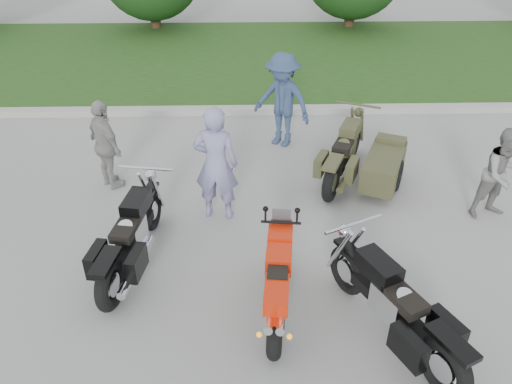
{
  "coord_description": "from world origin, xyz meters",
  "views": [
    {
      "loc": [
        0.15,
        -5.02,
        4.78
      ],
      "look_at": [
        0.31,
        1.24,
        0.8
      ],
      "focal_mm": 35.0,
      "sensor_mm": 36.0,
      "label": 1
    }
  ],
  "objects_px": {
    "person_stripe": "(216,164)",
    "person_back": "(106,145)",
    "person_denim": "(282,101)",
    "person_grey": "(502,174)",
    "cruiser_right": "(398,311)",
    "cruiser_sidecar": "(366,162)",
    "cruiser_left": "(130,240)",
    "sportbike_red": "(278,281)"
  },
  "relations": [
    {
      "from": "person_stripe",
      "to": "person_back",
      "type": "relative_size",
      "value": 1.18
    },
    {
      "from": "person_denim",
      "to": "person_back",
      "type": "distance_m",
      "value": 3.57
    },
    {
      "from": "person_grey",
      "to": "person_denim",
      "type": "relative_size",
      "value": 0.8
    },
    {
      "from": "cruiser_right",
      "to": "person_back",
      "type": "xyz_separation_m",
      "value": [
        -4.18,
        3.68,
        0.34
      ]
    },
    {
      "from": "cruiser_sidecar",
      "to": "person_grey",
      "type": "xyz_separation_m",
      "value": [
        1.91,
        -1.03,
        0.33
      ]
    },
    {
      "from": "cruiser_right",
      "to": "person_denim",
      "type": "xyz_separation_m",
      "value": [
        -1.0,
        5.28,
        0.48
      ]
    },
    {
      "from": "person_stripe",
      "to": "cruiser_right",
      "type": "bearing_deg",
      "value": 138.17
    },
    {
      "from": "cruiser_left",
      "to": "person_stripe",
      "type": "bearing_deg",
      "value": 56.76
    },
    {
      "from": "cruiser_left",
      "to": "cruiser_sidecar",
      "type": "distance_m",
      "value": 4.39
    },
    {
      "from": "cruiser_left",
      "to": "cruiser_right",
      "type": "relative_size",
      "value": 1.06
    },
    {
      "from": "sportbike_red",
      "to": "person_back",
      "type": "bearing_deg",
      "value": 137.43
    },
    {
      "from": "person_stripe",
      "to": "person_grey",
      "type": "relative_size",
      "value": 1.25
    },
    {
      "from": "cruiser_right",
      "to": "person_denim",
      "type": "relative_size",
      "value": 1.18
    },
    {
      "from": "cruiser_left",
      "to": "sportbike_red",
      "type": "bearing_deg",
      "value": -16.24
    },
    {
      "from": "cruiser_right",
      "to": "cruiser_sidecar",
      "type": "bearing_deg",
      "value": 57.83
    },
    {
      "from": "cruiser_right",
      "to": "person_grey",
      "type": "distance_m",
      "value": 3.5
    },
    {
      "from": "cruiser_right",
      "to": "person_grey",
      "type": "relative_size",
      "value": 1.47
    },
    {
      "from": "sportbike_red",
      "to": "cruiser_left",
      "type": "xyz_separation_m",
      "value": [
        -2.01,
        0.95,
        -0.06
      ]
    },
    {
      "from": "cruiser_sidecar",
      "to": "person_stripe",
      "type": "xyz_separation_m",
      "value": [
        -2.63,
        -0.94,
        0.53
      ]
    },
    {
      "from": "cruiser_sidecar",
      "to": "person_denim",
      "type": "relative_size",
      "value": 1.19
    },
    {
      "from": "person_denim",
      "to": "cruiser_right",
      "type": "bearing_deg",
      "value": -46.14
    },
    {
      "from": "person_grey",
      "to": "sportbike_red",
      "type": "bearing_deg",
      "value": -163.88
    },
    {
      "from": "person_back",
      "to": "person_grey",
      "type": "bearing_deg",
      "value": -140.62
    },
    {
      "from": "cruiser_left",
      "to": "person_denim",
      "type": "relative_size",
      "value": 1.25
    },
    {
      "from": "cruiser_sidecar",
      "to": "person_back",
      "type": "height_order",
      "value": "person_back"
    },
    {
      "from": "sportbike_red",
      "to": "person_back",
      "type": "height_order",
      "value": "person_back"
    },
    {
      "from": "cruiser_sidecar",
      "to": "person_stripe",
      "type": "relative_size",
      "value": 1.19
    },
    {
      "from": "person_stripe",
      "to": "person_denim",
      "type": "height_order",
      "value": "person_stripe"
    },
    {
      "from": "cruiser_right",
      "to": "cruiser_sidecar",
      "type": "height_order",
      "value": "cruiser_right"
    },
    {
      "from": "person_stripe",
      "to": "person_denim",
      "type": "distance_m",
      "value": 2.86
    },
    {
      "from": "person_stripe",
      "to": "person_denim",
      "type": "bearing_deg",
      "value": -106.51
    },
    {
      "from": "cruiser_sidecar",
      "to": "cruiser_left",
      "type": "bearing_deg",
      "value": -125.76
    },
    {
      "from": "cruiser_sidecar",
      "to": "person_back",
      "type": "distance_m",
      "value": 4.61
    },
    {
      "from": "cruiser_sidecar",
      "to": "person_stripe",
      "type": "distance_m",
      "value": 2.84
    },
    {
      "from": "sportbike_red",
      "to": "person_denim",
      "type": "bearing_deg",
      "value": 91.81
    },
    {
      "from": "sportbike_red",
      "to": "person_stripe",
      "type": "relative_size",
      "value": 1.0
    },
    {
      "from": "person_denim",
      "to": "person_stripe",
      "type": "bearing_deg",
      "value": -82.1
    },
    {
      "from": "sportbike_red",
      "to": "person_denim",
      "type": "height_order",
      "value": "person_denim"
    },
    {
      "from": "sportbike_red",
      "to": "person_stripe",
      "type": "xyz_separation_m",
      "value": [
        -0.84,
        2.23,
        0.43
      ]
    },
    {
      "from": "cruiser_right",
      "to": "person_back",
      "type": "relative_size",
      "value": 1.39
    },
    {
      "from": "sportbike_red",
      "to": "person_grey",
      "type": "distance_m",
      "value": 4.28
    },
    {
      "from": "sportbike_red",
      "to": "cruiser_right",
      "type": "bearing_deg",
      "value": -12.53
    }
  ]
}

